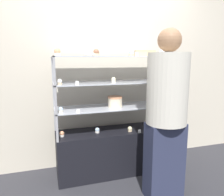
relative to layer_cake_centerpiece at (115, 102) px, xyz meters
The scene contains 27 objects.
ground_plane 0.93m from the layer_cake_centerpiece, 142.39° to the left, with size 20.00×20.00×0.00m, color #2D2D33.
back_wall 0.54m from the layer_cake_centerpiece, 94.63° to the left, with size 8.00×0.05×2.60m.
display_base 0.65m from the layer_cake_centerpiece, 142.39° to the left, with size 1.38×0.43×0.56m.
display_riser_lower 0.09m from the layer_cake_centerpiece, 142.39° to the left, with size 1.38×0.43×0.31m.
display_riser_middle 0.22m from the layer_cake_centerpiece, 142.39° to the left, with size 1.38×0.43×0.31m.
display_riser_upper 0.53m from the layer_cake_centerpiece, 142.39° to the left, with size 1.38×0.43×0.31m.
layer_cake_centerpiece is the anchor object (origin of this frame).
sheet_cake_frosted 0.69m from the layer_cake_centerpiece, ahead, with size 0.26×0.14×0.07m.
cupcake_0 0.73m from the layer_cake_centerpiece, behind, with size 0.05×0.05×0.06m.
cupcake_1 0.41m from the layer_cake_centerpiece, behind, with size 0.05×0.05×0.06m.
cupcake_2 0.39m from the layer_cake_centerpiece, 27.51° to the right, with size 0.05×0.05×0.06m.
cupcake_3 0.69m from the layer_cake_centerpiece, ahead, with size 0.05×0.05×0.06m.
price_tag_0 0.46m from the layer_cake_centerpiece, 34.10° to the right, with size 0.04×0.00×0.04m.
cupcake_4 0.66m from the layer_cake_centerpiece, behind, with size 0.05×0.05×0.06m.
cupcake_5 0.61m from the layer_cake_centerpiece, ahead, with size 0.05×0.05×0.06m.
price_tag_1 0.51m from the layer_cake_centerpiece, 160.12° to the right, with size 0.04×0.00×0.04m.
cupcake_6 0.71m from the layer_cake_centerpiece, behind, with size 0.05×0.05×0.06m.
cupcake_7 0.27m from the layer_cake_centerpiece, 131.41° to the right, with size 0.05×0.05×0.06m.
cupcake_8 0.66m from the layer_cake_centerpiece, ahead, with size 0.05×0.05×0.06m.
price_tag_2 0.57m from the layer_cake_centerpiece, 160.20° to the right, with size 0.04×0.00×0.04m.
cupcake_9 0.88m from the layer_cake_centerpiece, behind, with size 0.07×0.07×0.08m.
cupcake_10 0.63m from the layer_cake_centerpiece, behind, with size 0.07×0.07×0.08m.
cupcake_11 0.61m from the layer_cake_centerpiece, 19.64° to the right, with size 0.07×0.07×0.08m.
cupcake_12 0.83m from the layer_cake_centerpiece, ahead, with size 0.07×0.07×0.08m.
price_tag_3 0.63m from the layer_cake_centerpiece, 41.06° to the right, with size 0.04×0.00×0.04m.
donut_glazed 0.64m from the layer_cake_centerpiece, behind, with size 0.12×0.12×0.04m.
customer_figure 0.71m from the layer_cake_centerpiece, 61.49° to the right, with size 0.40×0.40×1.73m.
Camera 1 is at (-0.78, -2.50, 1.45)m, focal length 35.00 mm.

